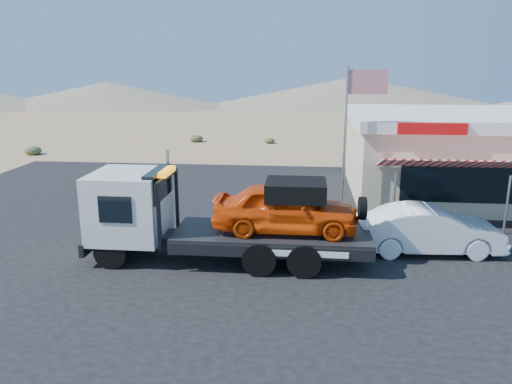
{
  "coord_description": "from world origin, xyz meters",
  "views": [
    {
      "loc": [
        3.16,
        -14.82,
        6.11
      ],
      "look_at": [
        1.42,
        2.85,
        1.5
      ],
      "focal_mm": 35.0,
      "sensor_mm": 36.0,
      "label": 1
    }
  ],
  "objects_px": {
    "white_sedan": "(429,230)",
    "jerky_store": "(462,154)",
    "flagpole": "(352,126)",
    "tow_truck": "(221,213)"
  },
  "relations": [
    {
      "from": "tow_truck",
      "to": "flagpole",
      "type": "height_order",
      "value": "flagpole"
    },
    {
      "from": "white_sedan",
      "to": "jerky_store",
      "type": "bearing_deg",
      "value": -25.83
    },
    {
      "from": "jerky_store",
      "to": "flagpole",
      "type": "distance_m",
      "value": 7.36
    },
    {
      "from": "white_sedan",
      "to": "flagpole",
      "type": "bearing_deg",
      "value": 32.26
    },
    {
      "from": "jerky_store",
      "to": "flagpole",
      "type": "height_order",
      "value": "flagpole"
    },
    {
      "from": "tow_truck",
      "to": "flagpole",
      "type": "xyz_separation_m",
      "value": [
        4.32,
        4.59,
        2.2
      ]
    },
    {
      "from": "white_sedan",
      "to": "jerky_store",
      "type": "height_order",
      "value": "jerky_store"
    },
    {
      "from": "white_sedan",
      "to": "jerky_store",
      "type": "xyz_separation_m",
      "value": [
        3.19,
        7.77,
        1.2
      ]
    },
    {
      "from": "tow_truck",
      "to": "flagpole",
      "type": "distance_m",
      "value": 6.68
    },
    {
      "from": "tow_truck",
      "to": "flagpole",
      "type": "bearing_deg",
      "value": 46.77
    }
  ]
}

